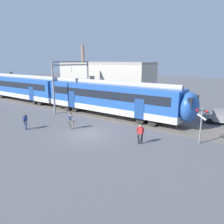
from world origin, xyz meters
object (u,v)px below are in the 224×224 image
object	(u,v)px
commuter_train	(24,87)
crossing_signal	(201,120)
pedestrian_red	(140,132)
parked_car_grey	(224,117)
pedestrian_navy	(25,120)
pedestrian_grey	(71,119)

from	to	relation	value
commuter_train	crossing_signal	bearing A→B (deg)	-6.15
commuter_train	pedestrian_red	size ratio (longest dim) A/B	33.99
commuter_train	parked_car_grey	distance (m)	30.18
pedestrian_navy	pedestrian_grey	world-z (taller)	same
pedestrian_navy	crossing_signal	size ratio (longest dim) A/B	0.56
commuter_train	crossing_signal	distance (m)	29.47
commuter_train	pedestrian_grey	size ratio (longest dim) A/B	33.99
pedestrian_navy	crossing_signal	bearing A→B (deg)	22.35
commuter_train	pedestrian_grey	world-z (taller)	commuter_train
commuter_train	pedestrian_navy	world-z (taller)	commuter_train
pedestrian_red	parked_car_grey	size ratio (longest dim) A/B	0.41
pedestrian_red	parked_car_grey	distance (m)	11.15
pedestrian_navy	crossing_signal	xyz separation A→B (m)	(14.86, 6.11, 1.05)
pedestrian_grey	parked_car_grey	size ratio (longest dim) A/B	0.41
pedestrian_red	pedestrian_navy	bearing A→B (deg)	-163.55
pedestrian_navy	pedestrian_grey	size ratio (longest dim) A/B	1.00
pedestrian_red	pedestrian_grey	bearing A→B (deg)	-176.25
pedestrian_grey	parked_car_grey	bearing A→B (deg)	41.96
pedestrian_navy	pedestrian_grey	xyz separation A→B (m)	(3.51, 2.75, 0.03)
pedestrian_red	parked_car_grey	world-z (taller)	pedestrian_red
pedestrian_grey	parked_car_grey	world-z (taller)	pedestrian_grey
commuter_train	parked_car_grey	xyz separation A→B (m)	(29.85, 4.19, -1.47)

